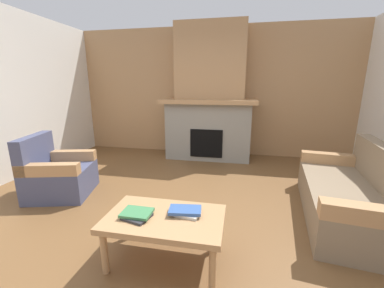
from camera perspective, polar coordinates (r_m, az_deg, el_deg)
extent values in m
plane|color=brown|center=(2.85, -3.29, -18.09)|extent=(9.00, 9.00, 0.00)
cube|color=tan|center=(5.38, 4.72, 12.16)|extent=(6.00, 0.12, 2.70)
cube|color=gray|center=(5.05, 4.00, 3.22)|extent=(1.70, 0.70, 1.15)
cube|color=black|center=(4.77, 3.45, 0.20)|extent=(0.64, 0.08, 0.56)
cube|color=tan|center=(4.93, 4.05, 10.15)|extent=(1.90, 0.82, 0.08)
cube|color=tan|center=(5.09, 4.44, 19.01)|extent=(1.40, 0.50, 1.47)
cube|color=#847056|center=(3.35, 32.64, -11.46)|extent=(1.08, 1.90, 0.40)
cube|color=tan|center=(4.01, 30.58, -3.03)|extent=(0.85, 0.27, 0.15)
cube|color=tan|center=(2.53, 37.67, -13.38)|extent=(0.85, 0.27, 0.15)
cube|color=#474C6B|center=(3.87, -28.54, -7.65)|extent=(0.93, 0.93, 0.40)
cube|color=#474C6B|center=(3.89, -33.40, -1.58)|extent=(0.33, 0.77, 0.45)
cube|color=tan|center=(3.52, -31.14, -5.26)|extent=(0.77, 0.33, 0.15)
cube|color=tan|center=(4.05, -27.19, -2.46)|extent=(0.77, 0.33, 0.15)
cube|color=tan|center=(2.14, -6.54, -17.28)|extent=(1.00, 0.60, 0.05)
cylinder|color=tan|center=(2.24, -20.16, -23.10)|extent=(0.06, 0.06, 0.38)
cylinder|color=tan|center=(2.00, 4.90, -27.43)|extent=(0.06, 0.06, 0.38)
cylinder|color=tan|center=(2.59, -14.45, -17.24)|extent=(0.06, 0.06, 0.38)
cylinder|color=tan|center=(2.38, 6.30, -19.85)|extent=(0.06, 0.06, 0.38)
cube|color=#2D2D33|center=(2.14, -12.99, -16.52)|extent=(0.25, 0.23, 0.02)
cube|color=#3D7F4C|center=(2.15, -13.01, -15.65)|extent=(0.25, 0.19, 0.02)
cube|color=beige|center=(2.13, -1.04, -16.25)|extent=(0.22, 0.17, 0.02)
cube|color=#335699|center=(2.13, -1.66, -15.46)|extent=(0.29, 0.19, 0.03)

